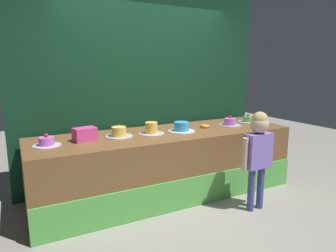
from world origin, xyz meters
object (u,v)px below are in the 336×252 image
(pink_box, at_px, (85,134))
(donut, at_px, (205,126))
(cake_center_left, at_px, (151,129))
(cake_right, at_px, (230,122))
(cake_center_right, at_px, (182,127))
(cake_far_right, at_px, (248,120))
(cake_far_left, at_px, (47,142))
(child_figure, at_px, (258,147))
(cake_left, at_px, (119,132))

(pink_box, height_order, donut, pink_box)
(pink_box, bearing_deg, cake_center_left, -1.30)
(cake_right, bearing_deg, cake_center_right, -178.24)
(pink_box, xyz_separation_m, cake_far_right, (2.46, 0.04, -0.04))
(donut, height_order, cake_center_left, cake_center_left)
(cake_far_left, distance_m, cake_center_left, 1.23)
(donut, distance_m, cake_far_right, 0.82)
(child_figure, relative_size, cake_center_right, 3.35)
(pink_box, relative_size, donut, 1.95)
(child_figure, height_order, cake_far_left, child_figure)
(cake_far_right, bearing_deg, donut, -176.73)
(donut, bearing_deg, cake_center_left, -179.25)
(child_figure, height_order, cake_far_right, child_figure)
(cake_right, bearing_deg, cake_center_left, 178.92)
(donut, height_order, cake_center_right, cake_center_right)
(child_figure, distance_m, cake_far_right, 1.20)
(child_figure, xyz_separation_m, cake_far_right, (0.71, 0.96, 0.11))
(child_figure, height_order, cake_center_right, child_figure)
(cake_far_left, distance_m, cake_center_right, 1.64)
(cake_far_right, bearing_deg, cake_center_left, -177.99)
(child_figure, distance_m, donut, 0.92)
(pink_box, height_order, cake_right, pink_box)
(child_figure, xyz_separation_m, cake_right, (0.30, 0.88, 0.12))
(cake_center_right, bearing_deg, pink_box, 176.89)
(child_figure, bearing_deg, cake_center_right, 121.33)
(pink_box, distance_m, cake_far_right, 2.46)
(donut, distance_m, cake_right, 0.41)
(pink_box, bearing_deg, cake_far_right, 0.91)
(child_figure, relative_size, donut, 9.31)
(donut, xyz_separation_m, cake_far_left, (-2.05, -0.03, 0.02))
(cake_center_right, distance_m, cake_right, 0.82)
(pink_box, bearing_deg, cake_far_left, -174.49)
(cake_left, distance_m, cake_center_right, 0.82)
(cake_right, relative_size, cake_far_right, 1.03)
(cake_left, bearing_deg, cake_center_left, -5.49)
(cake_left, bearing_deg, pink_box, -177.09)
(cake_far_left, bearing_deg, cake_center_left, 0.98)
(child_figure, bearing_deg, donut, 96.80)
(child_figure, height_order, cake_left, child_figure)
(donut, height_order, cake_far_left, cake_far_left)
(pink_box, relative_size, cake_center_right, 0.70)
(donut, height_order, cake_far_right, cake_far_right)
(pink_box, bearing_deg, cake_center_right, -3.11)
(cake_center_right, height_order, cake_right, cake_right)
(child_figure, xyz_separation_m, pink_box, (-1.75, 0.92, 0.15))
(cake_right, xyz_separation_m, cake_far_right, (0.41, 0.08, -0.01))
(cake_left, bearing_deg, cake_far_left, -175.79)
(cake_center_right, xyz_separation_m, cake_right, (0.82, 0.03, -0.01))
(cake_far_right, bearing_deg, cake_right, -168.85)
(child_figure, relative_size, cake_center_left, 3.61)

